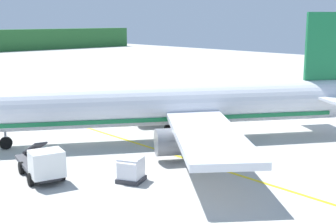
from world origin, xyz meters
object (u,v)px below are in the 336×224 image
object	(u,v)px
cargo_container_near	(131,170)
crew_loader_left	(236,143)
airliner_foreground	(165,106)
service_truck_pushback	(43,164)

from	to	relation	value
cargo_container_near	crew_loader_left	bearing A→B (deg)	-2.58
airliner_foreground	crew_loader_left	world-z (taller)	airliner_foreground
cargo_container_near	crew_loader_left	xyz separation A→B (m)	(10.83, -0.49, 0.09)
airliner_foreground	cargo_container_near	size ratio (longest dim) A/B	16.24
service_truck_pushback	crew_loader_left	distance (m)	16.01
service_truck_pushback	crew_loader_left	bearing A→B (deg)	-18.37
airliner_foreground	crew_loader_left	size ratio (longest dim) A/B	22.90
airliner_foreground	service_truck_pushback	world-z (taller)	airliner_foreground
crew_loader_left	cargo_container_near	bearing A→B (deg)	177.42
service_truck_pushback	cargo_container_near	size ratio (longest dim) A/B	3.06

